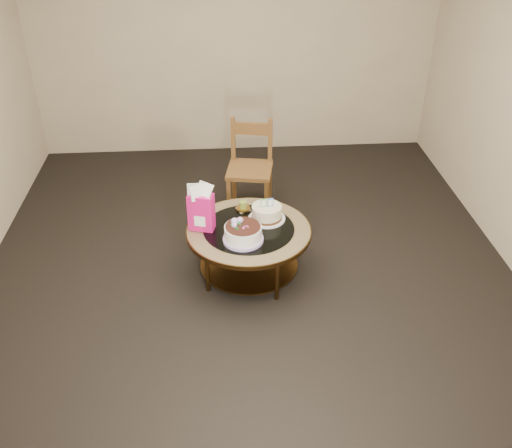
{
  "coord_description": "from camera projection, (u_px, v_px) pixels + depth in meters",
  "views": [
    {
      "loc": [
        -0.22,
        -3.85,
        2.98
      ],
      "look_at": [
        0.06,
        0.02,
        0.48
      ],
      "focal_mm": 40.0,
      "sensor_mm": 36.0,
      "label": 1
    }
  ],
  "objects": [
    {
      "name": "coffee_table",
      "position": [
        249.0,
        236.0,
        4.65
      ],
      "size": [
        1.02,
        1.02,
        0.46
      ],
      "color": "#533717",
      "rests_on": "ground"
    },
    {
      "name": "gift_bag",
      "position": [
        201.0,
        207.0,
        4.5
      ],
      "size": [
        0.22,
        0.18,
        0.4
      ],
      "rotation": [
        0.0,
        0.0,
        -0.27
      ],
      "color": "#E81576",
      "rests_on": "coffee_table"
    },
    {
      "name": "room_walls",
      "position": [
        248.0,
        100.0,
        4.02
      ],
      "size": [
        4.52,
        5.02,
        2.61
      ],
      "color": "tan",
      "rests_on": "ground"
    },
    {
      "name": "decorated_cake",
      "position": [
        243.0,
        234.0,
        4.43
      ],
      "size": [
        0.32,
        0.32,
        0.19
      ],
      "rotation": [
        0.0,
        0.0,
        0.03
      ],
      "color": "#B89DDF",
      "rests_on": "coffee_table"
    },
    {
      "name": "cream_cake",
      "position": [
        267.0,
        213.0,
        4.69
      ],
      "size": [
        0.31,
        0.31,
        0.19
      ],
      "rotation": [
        0.0,
        0.0,
        0.15
      ],
      "color": "white",
      "rests_on": "coffee_table"
    },
    {
      "name": "ground",
      "position": [
        249.0,
        273.0,
        4.85
      ],
      "size": [
        5.0,
        5.0,
        0.0
      ],
      "primitive_type": "plane",
      "color": "black",
      "rests_on": "ground"
    },
    {
      "name": "pillar_candle",
      "position": [
        243.0,
        207.0,
        4.83
      ],
      "size": [
        0.13,
        0.13,
        0.09
      ],
      "rotation": [
        0.0,
        0.0,
        0.41
      ],
      "color": "#ECC261",
      "rests_on": "coffee_table"
    },
    {
      "name": "dining_chair",
      "position": [
        250.0,
        167.0,
        5.5
      ],
      "size": [
        0.49,
        0.49,
        0.91
      ],
      "rotation": [
        0.0,
        0.0,
        -0.17
      ],
      "color": "brown",
      "rests_on": "ground"
    }
  ]
}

